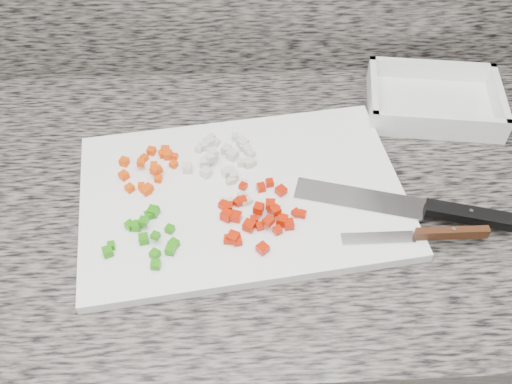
# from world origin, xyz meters

# --- Properties ---
(cabinet) EXTENTS (3.92, 0.62, 0.86)m
(cabinet) POSITION_xyz_m (0.00, 1.44, 0.43)
(cabinet) COLOR silver
(cabinet) RESTS_ON ground
(countertop) EXTENTS (3.96, 0.64, 0.04)m
(countertop) POSITION_xyz_m (0.00, 1.44, 0.88)
(countertop) COLOR #615C56
(countertop) RESTS_ON cabinet
(cutting_board) EXTENTS (0.52, 0.38, 0.02)m
(cutting_board) POSITION_xyz_m (0.05, 1.42, 0.91)
(cutting_board) COLOR white
(cutting_board) RESTS_ON countertop
(carrot_pile) EXTENTS (0.09, 0.10, 0.02)m
(carrot_pile) POSITION_xyz_m (-0.09, 1.46, 0.92)
(carrot_pile) COLOR #E34304
(carrot_pile) RESTS_ON cutting_board
(onion_pile) EXTENTS (0.12, 0.10, 0.02)m
(onion_pile) POSITION_xyz_m (0.02, 1.48, 0.92)
(onion_pile) COLOR beige
(onion_pile) RESTS_ON cutting_board
(green_pepper_pile) EXTENTS (0.11, 0.11, 0.02)m
(green_pepper_pile) POSITION_xyz_m (-0.08, 1.34, 0.92)
(green_pepper_pile) COLOR #23820B
(green_pepper_pile) RESTS_ON cutting_board
(red_pepper_pile) EXTENTS (0.13, 0.14, 0.02)m
(red_pepper_pile) POSITION_xyz_m (0.07, 1.36, 0.92)
(red_pepper_pile) COLOR #BB1902
(red_pepper_pile) RESTS_ON cutting_board
(garlic_pile) EXTENTS (0.05, 0.06, 0.01)m
(garlic_pile) POSITION_xyz_m (0.04, 1.41, 0.92)
(garlic_pile) COLOR beige
(garlic_pile) RESTS_ON cutting_board
(chef_knife) EXTENTS (0.31, 0.12, 0.02)m
(chef_knife) POSITION_xyz_m (0.32, 1.36, 0.92)
(chef_knife) COLOR silver
(chef_knife) RESTS_ON cutting_board
(paring_knife) EXTENTS (0.21, 0.02, 0.02)m
(paring_knife) POSITION_xyz_m (0.32, 1.32, 0.92)
(paring_knife) COLOR silver
(paring_knife) RESTS_ON cutting_board
(tray) EXTENTS (0.25, 0.19, 0.05)m
(tray) POSITION_xyz_m (0.39, 1.61, 0.92)
(tray) COLOR white
(tray) RESTS_ON countertop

